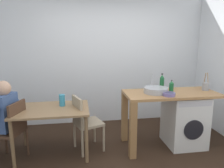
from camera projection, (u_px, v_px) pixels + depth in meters
name	position (u px, v px, depth m)	size (l,w,h in m)	color
ground_plane	(119.00, 165.00, 3.00)	(5.46, 5.46, 0.00)	black
wall_back	(104.00, 59.00, 4.42)	(4.60, 0.10, 2.70)	silver
dining_table	(52.00, 114.00, 3.18)	(1.10, 0.76, 0.74)	olive
chair_person_seat	(12.00, 128.00, 3.00)	(0.50, 0.50, 0.90)	#4C3323
chair_opposite	(84.00, 120.00, 3.30)	(0.51, 0.51, 0.90)	gray
seated_person	(1.00, 117.00, 2.99)	(0.56, 0.54, 1.20)	#595651
kitchen_counter	(158.00, 102.00, 3.39)	(1.50, 0.68, 0.92)	#9E7042
washing_machine	(184.00, 120.00, 3.52)	(0.60, 0.61, 0.86)	silver
sink_basin	(156.00, 90.00, 3.34)	(0.38, 0.38, 0.09)	#9EA0A5
tap	(152.00, 82.00, 3.49)	(0.02, 0.02, 0.28)	#B2B2B7
bottle_tall_green	(162.00, 82.00, 3.55)	(0.07, 0.07, 0.28)	#19592D
bottle_squat_brown	(171.00, 86.00, 3.44)	(0.07, 0.07, 0.19)	#19592D
mixing_bowl	(169.00, 94.00, 3.17)	(0.19, 0.19, 0.05)	slate
utensil_crock	(206.00, 86.00, 3.52)	(0.11, 0.11, 0.30)	gray
vase	(62.00, 100.00, 3.26)	(0.09, 0.09, 0.18)	teal
scissors	(171.00, 94.00, 3.28)	(0.15, 0.06, 0.01)	#B2B2B7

